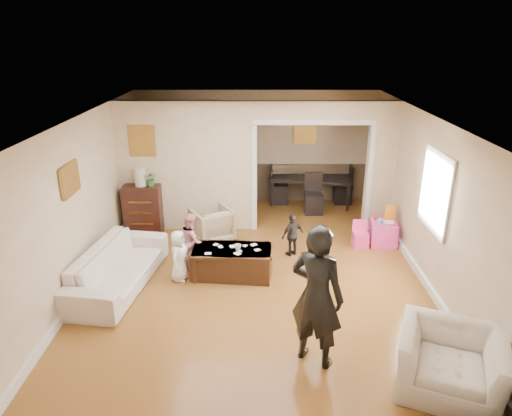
{
  "coord_description": "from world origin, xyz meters",
  "views": [
    {
      "loc": [
        0.03,
        -6.96,
        3.81
      ],
      "look_at": [
        0.0,
        0.2,
        1.05
      ],
      "focal_mm": 32.15,
      "sensor_mm": 36.0,
      "label": 1
    }
  ],
  "objects_px": {
    "play_table": "(383,233)",
    "child_toddler": "(293,235)",
    "adult_person": "(317,296)",
    "sofa": "(118,267)",
    "coffee_table": "(232,262)",
    "armchair_back": "(212,224)",
    "dresser": "(143,209)",
    "child_kneel_a": "(179,256)",
    "armchair_front": "(450,362)",
    "cyan_cup": "(380,221)",
    "dining_table": "(311,189)",
    "coffee_cup": "(238,247)",
    "child_kneel_b": "(192,241)",
    "table_lamp": "(140,177)"
  },
  "relations": [
    {
      "from": "armchair_front",
      "to": "dining_table",
      "type": "bearing_deg",
      "value": 120.19
    },
    {
      "from": "sofa",
      "to": "armchair_back",
      "type": "relative_size",
      "value": 3.11
    },
    {
      "from": "armchair_front",
      "to": "child_kneel_a",
      "type": "relative_size",
      "value": 1.28
    },
    {
      "from": "table_lamp",
      "to": "coffee_table",
      "type": "xyz_separation_m",
      "value": [
        1.86,
        -1.75,
        -0.93
      ]
    },
    {
      "from": "dresser",
      "to": "table_lamp",
      "type": "bearing_deg",
      "value": 0.0
    },
    {
      "from": "dresser",
      "to": "dining_table",
      "type": "bearing_deg",
      "value": 26.19
    },
    {
      "from": "cyan_cup",
      "to": "dining_table",
      "type": "bearing_deg",
      "value": 114.15
    },
    {
      "from": "sofa",
      "to": "play_table",
      "type": "height_order",
      "value": "sofa"
    },
    {
      "from": "child_toddler",
      "to": "coffee_table",
      "type": "bearing_deg",
      "value": 1.24
    },
    {
      "from": "sofa",
      "to": "cyan_cup",
      "type": "height_order",
      "value": "sofa"
    },
    {
      "from": "child_kneel_b",
      "to": "sofa",
      "type": "bearing_deg",
      "value": 105.99
    },
    {
      "from": "play_table",
      "to": "child_kneel_a",
      "type": "height_order",
      "value": "child_kneel_a"
    },
    {
      "from": "play_table",
      "to": "coffee_cup",
      "type": "bearing_deg",
      "value": -155.12
    },
    {
      "from": "dresser",
      "to": "cyan_cup",
      "type": "relative_size",
      "value": 12.44
    },
    {
      "from": "dining_table",
      "to": "child_kneel_b",
      "type": "height_order",
      "value": "child_kneel_b"
    },
    {
      "from": "coffee_table",
      "to": "dresser",
      "type": "bearing_deg",
      "value": 136.85
    },
    {
      "from": "sofa",
      "to": "adult_person",
      "type": "bearing_deg",
      "value": -113.29
    },
    {
      "from": "coffee_cup",
      "to": "child_toddler",
      "type": "distance_m",
      "value": 1.25
    },
    {
      "from": "cyan_cup",
      "to": "child_kneel_a",
      "type": "height_order",
      "value": "child_kneel_a"
    },
    {
      "from": "table_lamp",
      "to": "armchair_front",
      "type": "bearing_deg",
      "value": -44.41
    },
    {
      "from": "sofa",
      "to": "coffee_table",
      "type": "height_order",
      "value": "sofa"
    },
    {
      "from": "coffee_cup",
      "to": "cyan_cup",
      "type": "bearing_deg",
      "value": 24.81
    },
    {
      "from": "sofa",
      "to": "dining_table",
      "type": "relative_size",
      "value": 1.17
    },
    {
      "from": "play_table",
      "to": "child_toddler",
      "type": "height_order",
      "value": "child_toddler"
    },
    {
      "from": "coffee_table",
      "to": "play_table",
      "type": "bearing_deg",
      "value": 23.24
    },
    {
      "from": "play_table",
      "to": "adult_person",
      "type": "relative_size",
      "value": 0.26
    },
    {
      "from": "cyan_cup",
      "to": "child_kneel_b",
      "type": "relative_size",
      "value": 0.08
    },
    {
      "from": "dresser",
      "to": "child_toddler",
      "type": "relative_size",
      "value": 1.26
    },
    {
      "from": "armchair_back",
      "to": "coffee_cup",
      "type": "relative_size",
      "value": 6.76
    },
    {
      "from": "armchair_back",
      "to": "play_table",
      "type": "bearing_deg",
      "value": 146.75
    },
    {
      "from": "table_lamp",
      "to": "adult_person",
      "type": "xyz_separation_m",
      "value": [
        2.98,
        -3.87,
        -0.26
      ]
    },
    {
      "from": "armchair_back",
      "to": "coffee_table",
      "type": "xyz_separation_m",
      "value": [
        0.47,
        -1.38,
        -0.09
      ]
    },
    {
      "from": "sofa",
      "to": "child_kneel_a",
      "type": "relative_size",
      "value": 2.6
    },
    {
      "from": "table_lamp",
      "to": "child_kneel_b",
      "type": "xyz_separation_m",
      "value": [
        1.16,
        -1.45,
        -0.69
      ]
    },
    {
      "from": "armchair_front",
      "to": "adult_person",
      "type": "xyz_separation_m",
      "value": [
        -1.46,
        0.48,
        0.55
      ]
    },
    {
      "from": "armchair_back",
      "to": "dining_table",
      "type": "distance_m",
      "value": 3.0
    },
    {
      "from": "dresser",
      "to": "play_table",
      "type": "relative_size",
      "value": 2.1
    },
    {
      "from": "table_lamp",
      "to": "adult_person",
      "type": "distance_m",
      "value": 4.89
    },
    {
      "from": "coffee_cup",
      "to": "adult_person",
      "type": "bearing_deg",
      "value": -63.77
    },
    {
      "from": "play_table",
      "to": "dining_table",
      "type": "relative_size",
      "value": 0.25
    },
    {
      "from": "child_toddler",
      "to": "table_lamp",
      "type": "bearing_deg",
      "value": -53.19
    },
    {
      "from": "coffee_table",
      "to": "cyan_cup",
      "type": "xyz_separation_m",
      "value": [
        2.71,
        1.16,
        0.25
      ]
    },
    {
      "from": "coffee_table",
      "to": "armchair_front",
      "type": "bearing_deg",
      "value": -45.29
    },
    {
      "from": "sofa",
      "to": "child_toddler",
      "type": "relative_size",
      "value": 2.83
    },
    {
      "from": "dresser",
      "to": "dining_table",
      "type": "xyz_separation_m",
      "value": [
        3.53,
        1.74,
        -0.16
      ]
    },
    {
      "from": "armchair_front",
      "to": "play_table",
      "type": "xyz_separation_m",
      "value": [
        0.24,
        3.81,
        -0.13
      ]
    },
    {
      "from": "coffee_cup",
      "to": "child_kneel_b",
      "type": "bearing_deg",
      "value": 156.37
    },
    {
      "from": "armchair_back",
      "to": "armchair_front",
      "type": "relative_size",
      "value": 0.65
    },
    {
      "from": "child_kneel_b",
      "to": "child_toddler",
      "type": "height_order",
      "value": "child_kneel_b"
    },
    {
      "from": "sofa",
      "to": "child_toddler",
      "type": "distance_m",
      "value": 3.04
    }
  ]
}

